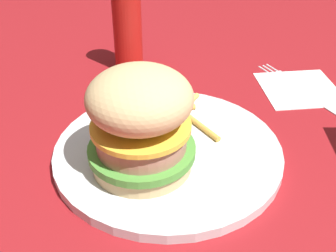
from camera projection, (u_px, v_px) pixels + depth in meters
ground_plane at (166, 166)px, 0.48m from camera, size 1.60×1.60×0.00m
plate at (168, 152)px, 0.50m from camera, size 0.26×0.26×0.01m
sandwich at (141, 121)px, 0.43m from camera, size 0.12×0.12×0.11m
fries_pile at (178, 113)px, 0.55m from camera, size 0.11×0.09×0.01m
napkin at (300, 88)px, 0.63m from camera, size 0.12×0.12×0.00m
fork at (299, 86)px, 0.63m from camera, size 0.17×0.07×0.00m
ketchup_bottle at (128, 30)px, 0.65m from camera, size 0.04×0.04×0.13m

